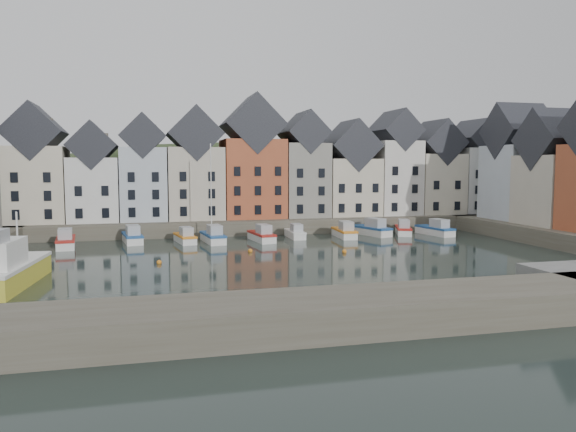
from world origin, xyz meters
name	(u,v)px	position (x,y,z in m)	size (l,w,h in m)	color
ground	(305,263)	(0.00, 0.00, 0.00)	(260.00, 260.00, 0.00)	black
far_quay	(250,223)	(0.00, 30.00, 1.00)	(90.00, 16.00, 2.00)	#4B473A
near_wall	(242,319)	(-10.00, -22.00, 1.00)	(50.00, 6.00, 2.00)	#4B473A
hillside	(227,304)	(0.02, 56.00, -17.96)	(153.60, 70.40, 64.00)	#213018
far_terrace	(273,170)	(3.21, 28.00, 8.88)	(72.37, 8.16, 17.78)	beige
right_terrace	(559,171)	(36.00, 8.07, 8.91)	(8.30, 24.25, 16.36)	#B1BAC4
mooring_buoys	(255,255)	(-4.00, 5.33, 0.15)	(20.50, 5.50, 0.50)	orange
boat_a	(66,241)	(-24.35, 16.73, 0.76)	(2.73, 6.84, 2.56)	silver
boat_b	(132,237)	(-16.85, 19.05, 0.75)	(2.87, 6.74, 2.51)	silver
boat_c	(185,237)	(-10.47, 17.46, 0.67)	(2.66, 6.05, 2.24)	silver
boat_d	(213,236)	(-7.08, 16.75, 0.81)	(2.73, 6.74, 12.54)	silver
boat_e	(262,236)	(-0.92, 16.49, 0.72)	(2.69, 6.51, 2.43)	silver
boat_f	(295,233)	(4.00, 18.48, 0.64)	(1.85, 5.62, 2.15)	silver
boat_g	(345,232)	(10.52, 17.34, 0.73)	(2.46, 6.53, 2.46)	silver
boat_h	(371,229)	(14.94, 18.76, 0.79)	(4.18, 7.24, 2.66)	silver
boat_i	(403,229)	(19.57, 18.41, 0.71)	(3.99, 6.45, 2.37)	silver
boat_j	(436,230)	(23.61, 16.70, 0.75)	(3.07, 6.77, 2.51)	silver
large_vessel	(8,269)	(-25.86, -4.81, 1.44)	(4.48, 12.06, 6.13)	gold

